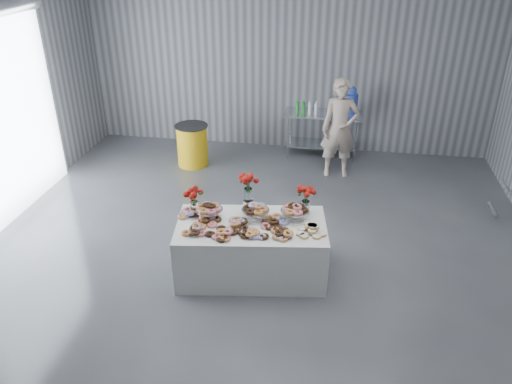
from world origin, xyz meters
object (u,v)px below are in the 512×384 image
water_jug (350,102)px  prep_table (322,127)px  display_table (251,249)px  person (340,129)px  trash_barrel (192,145)px

water_jug → prep_table: bearing=180.0°
display_table → person: 3.43m
person → water_jug: bearing=71.7°
water_jug → trash_barrel: 3.13m
prep_table → trash_barrel: size_ratio=1.87×
prep_table → water_jug: 0.73m
prep_table → display_table: bearing=-100.1°
person → trash_barrel: (-2.75, -0.01, -0.50)m
person → trash_barrel: person is taller
water_jug → trash_barrel: size_ratio=0.69×
display_table → water_jug: water_jug is taller
prep_table → person: person is taller
display_table → prep_table: size_ratio=1.27×
person → display_table: bearing=-114.8°
person → trash_barrel: size_ratio=2.24×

